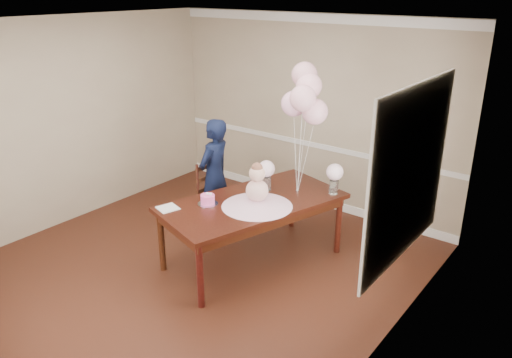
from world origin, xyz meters
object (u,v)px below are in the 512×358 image
object	(u,v)px
dining_chair_seat	(218,202)
woman	(214,176)
dining_table_top	(253,202)
birthday_cake	(208,199)

from	to	relation	value
dining_chair_seat	woman	distance (m)	0.35
dining_chair_seat	woman	world-z (taller)	woman
dining_table_top	dining_chair_seat	bearing A→B (deg)	175.79
dining_chair_seat	woman	size ratio (longest dim) A/B	0.27
birthday_cake	woman	xyz separation A→B (m)	(-0.57, 0.74, -0.08)
woman	dining_chair_seat	bearing A→B (deg)	54.70
dining_chair_seat	dining_table_top	bearing A→B (deg)	-18.78
dining_table_top	birthday_cake	bearing A→B (deg)	-113.96
birthday_cake	dining_chair_seat	size ratio (longest dim) A/B	0.38
dining_table_top	woman	bearing A→B (deg)	175.05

